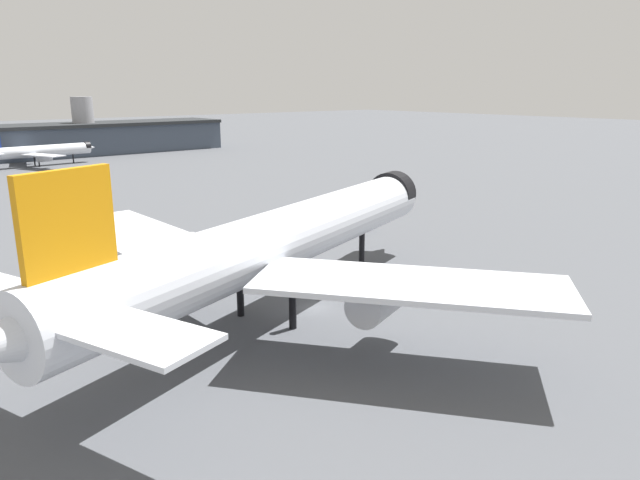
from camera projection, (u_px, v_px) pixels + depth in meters
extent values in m
plane|color=#4C4F54|center=(314.00, 307.00, 64.68)|extent=(900.00, 900.00, 0.00)
cylinder|color=silver|center=(281.00, 239.00, 61.08)|extent=(57.91, 25.39, 6.36)
cone|color=silver|center=(395.00, 196.00, 85.62)|extent=(8.65, 8.18, 6.23)
cone|color=silver|center=(13.00, 340.00, 36.54)|extent=(9.79, 8.42, 6.04)
cylinder|color=black|center=(392.00, 194.00, 84.44)|extent=(4.81, 7.00, 6.42)
cube|color=silver|center=(138.00, 236.00, 65.68)|extent=(9.98, 26.78, 0.51)
cylinder|color=#B7BAC1|center=(169.00, 254.00, 65.80)|extent=(8.96, 6.02, 3.50)
cube|color=silver|center=(411.00, 284.00, 49.31)|extent=(23.59, 26.91, 0.51)
cylinder|color=#B7BAC1|center=(383.00, 296.00, 52.60)|extent=(8.96, 6.02, 3.50)
cube|color=orange|center=(70.00, 245.00, 39.19)|extent=(6.91, 2.93, 10.17)
cube|color=silver|center=(2.00, 294.00, 42.76)|extent=(8.51, 11.79, 0.38)
cube|color=silver|center=(133.00, 333.00, 35.90)|extent=(8.51, 11.79, 0.38)
cylinder|color=black|center=(362.00, 250.00, 78.23)|extent=(0.76, 0.76, 5.09)
cylinder|color=black|center=(240.00, 293.00, 61.73)|extent=(0.76, 0.76, 5.09)
cylinder|color=black|center=(293.00, 305.00, 58.41)|extent=(0.76, 0.76, 5.09)
cylinder|color=silver|center=(41.00, 151.00, 182.33)|extent=(31.07, 6.13, 3.58)
cone|color=silver|center=(89.00, 148.00, 192.84)|extent=(4.22, 3.82, 3.51)
cylinder|color=black|center=(87.00, 147.00, 192.29)|extent=(1.91, 3.74, 3.62)
cube|color=silver|center=(23.00, 151.00, 186.82)|extent=(7.99, 14.66, 0.29)
cylinder|color=#B7BAC1|center=(28.00, 155.00, 186.47)|extent=(4.47, 2.32, 1.97)
cube|color=silver|center=(43.00, 155.00, 174.80)|extent=(9.93, 14.73, 0.29)
cylinder|color=#B7BAC1|center=(44.00, 158.00, 176.75)|extent=(4.47, 2.32, 1.97)
cylinder|color=black|center=(73.00, 159.00, 189.87)|extent=(0.43, 0.43, 2.86)
cylinder|color=black|center=(35.00, 161.00, 183.38)|extent=(0.43, 0.43, 2.86)
cylinder|color=black|center=(39.00, 162.00, 180.79)|extent=(0.43, 0.43, 2.86)
cylinder|color=#939399|center=(84.00, 126.00, 213.12)|extent=(7.61, 7.61, 20.79)
cube|color=black|center=(358.00, 228.00, 99.59)|extent=(2.53, 3.54, 0.30)
cube|color=#194799|center=(363.00, 224.00, 98.91)|extent=(1.92, 1.72, 1.20)
cube|color=#1E2D38|center=(367.00, 223.00, 98.56)|extent=(1.30, 0.50, 0.60)
cube|color=#194799|center=(355.00, 224.00, 99.73)|extent=(2.13, 2.33, 0.90)
cylinder|color=black|center=(366.00, 228.00, 99.72)|extent=(0.49, 0.75, 0.70)
cylinder|color=black|center=(362.00, 230.00, 98.40)|extent=(0.49, 0.75, 0.70)
cylinder|color=black|center=(355.00, 227.00, 100.85)|extent=(0.49, 0.75, 0.70)
cylinder|color=black|center=(350.00, 229.00, 99.53)|extent=(0.49, 0.75, 0.70)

